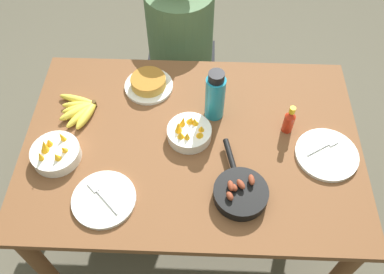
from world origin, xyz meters
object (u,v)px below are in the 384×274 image
banana_bunch (81,109)px  empty_plate_near_front (104,199)px  fruit_bowl_mango (189,132)px  person_figure (181,60)px  frittata_plate_center (149,83)px  hot_sauce_bottle (289,121)px  fruit_bowl_citrus (56,153)px  empty_plate_far_left (327,154)px  water_bottle (215,96)px  skillet (240,192)px

banana_bunch → empty_plate_near_front: size_ratio=0.87×
fruit_bowl_mango → person_figure: person_figure is taller
frittata_plate_center → hot_sauce_bottle: bearing=-20.0°
banana_bunch → person_figure: bearing=56.9°
frittata_plate_center → fruit_bowl_citrus: 0.54m
empty_plate_far_left → person_figure: 1.10m
banana_bunch → frittata_plate_center: (0.29, 0.16, 0.01)m
frittata_plate_center → fruit_bowl_mango: size_ratio=1.20×
banana_bunch → person_figure: size_ratio=0.18×
empty_plate_far_left → person_figure: size_ratio=0.22×
frittata_plate_center → water_bottle: bearing=-25.9°
fruit_bowl_citrus → empty_plate_near_front: bearing=-39.8°
fruit_bowl_citrus → person_figure: bearing=62.1°
banana_bunch → fruit_bowl_mango: fruit_bowl_mango is taller
fruit_bowl_mango → person_figure: size_ratio=0.16×
fruit_bowl_citrus → hot_sauce_bottle: hot_sauce_bottle is taller
skillet → empty_plate_near_front: size_ratio=1.42×
water_bottle → empty_plate_near_front: bearing=-133.3°
skillet → water_bottle: bearing=1.2°
skillet → hot_sauce_bottle: bearing=-45.9°
empty_plate_near_front → fruit_bowl_citrus: fruit_bowl_citrus is taller
skillet → frittata_plate_center: bearing=23.5°
empty_plate_near_front → fruit_bowl_mango: 0.45m
banana_bunch → fruit_bowl_citrus: bearing=-102.1°
hot_sauce_bottle → empty_plate_near_front: bearing=-153.4°
empty_plate_near_front → person_figure: bearing=77.5°
empty_plate_near_front → banana_bunch: bearing=111.9°
skillet → person_figure: 1.12m
empty_plate_far_left → fruit_bowl_mango: (-0.58, 0.08, 0.02)m
skillet → fruit_bowl_citrus: bearing=65.8°
fruit_bowl_mango → water_bottle: water_bottle is taller
water_bottle → hot_sauce_bottle: bearing=-13.7°
frittata_plate_center → fruit_bowl_mango: fruit_bowl_mango is taller
water_bottle → person_figure: size_ratio=0.21×
empty_plate_far_left → frittata_plate_center: bearing=155.4°
fruit_bowl_mango → hot_sauce_bottle: 0.43m
empty_plate_near_front → frittata_plate_center: bearing=79.2°
skillet → empty_plate_far_left: size_ratio=1.35×
frittata_plate_center → empty_plate_far_left: bearing=-24.6°
frittata_plate_center → fruit_bowl_citrus: bearing=-130.0°
skillet → person_figure: person_figure is taller
frittata_plate_center → empty_plate_near_front: (-0.12, -0.60, -0.02)m
fruit_bowl_citrus → person_figure: 1.04m
banana_bunch → empty_plate_far_left: banana_bunch is taller
banana_bunch → person_figure: 0.81m
frittata_plate_center → empty_plate_near_front: size_ratio=0.91×
fruit_bowl_mango → fruit_bowl_citrus: fruit_bowl_citrus is taller
skillet → fruit_bowl_citrus: (-0.76, 0.15, 0.00)m
banana_bunch → empty_plate_far_left: bearing=-10.3°
person_figure → banana_bunch: bearing=-123.1°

